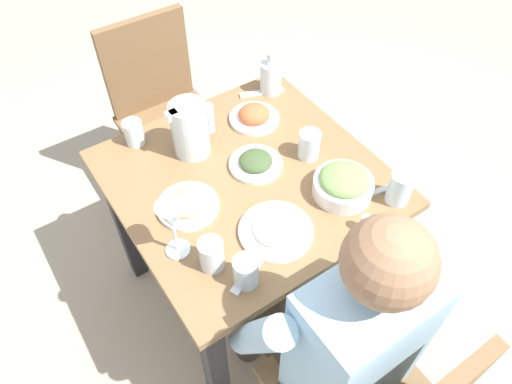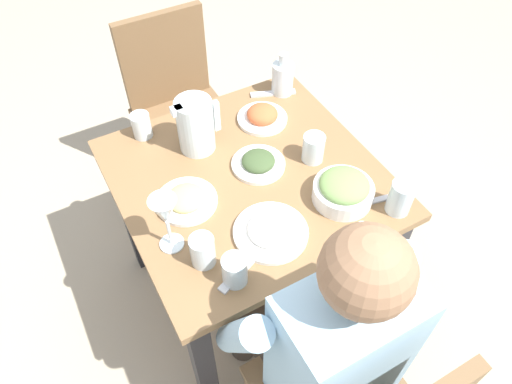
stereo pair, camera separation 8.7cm
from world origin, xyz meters
The scene contains 21 objects.
ground_plane centered at (0.00, 0.00, 0.00)m, with size 8.00×8.00×0.00m, color tan.
dining_table centered at (0.00, 0.00, 0.59)m, with size 0.81×0.81×0.72m.
chair_far centered at (0.03, 0.72, 0.49)m, with size 0.40×0.40×0.87m.
diner_near centered at (-0.07, -0.52, 0.64)m, with size 0.48×0.53×1.17m.
water_pitcher centered at (-0.08, 0.20, 0.82)m, with size 0.16×0.12×0.19m.
salad_bowl centered at (0.21, -0.22, 0.76)m, with size 0.18×0.18×0.09m.
plate_dolmas centered at (0.05, 0.02, 0.74)m, with size 0.17×0.17×0.04m.
plate_fries centered at (-0.22, -0.01, 0.74)m, with size 0.19×0.19×0.04m.
plate_yoghurt centered at (-0.05, -0.23, 0.74)m, with size 0.22×0.22×0.04m.
plate_rice_curry centered at (0.17, 0.21, 0.74)m, with size 0.18×0.18×0.06m.
water_glass_far_right centered at (-0.21, -0.32, 0.77)m, with size 0.07×0.07×0.09m, color silver.
water_glass_near_left centered at (0.33, -0.34, 0.78)m, with size 0.07×0.07×0.11m, color silver.
water_glass_near_right centered at (0.22, -0.04, 0.77)m, with size 0.07×0.07×0.10m, color silver.
water_glass_by_pitcher centered at (-0.26, -0.22, 0.77)m, with size 0.07×0.07×0.10m, color silver.
water_glass_center centered at (-0.23, 0.34, 0.77)m, with size 0.07×0.07×0.09m, color silver.
wine_glass centered at (-0.32, -0.13, 0.86)m, with size 0.08×0.08×0.20m.
oil_carafe centered at (0.32, 0.32, 0.78)m, with size 0.08×0.08×0.16m.
salt_shaker centered at (0.17, -0.36, 0.75)m, with size 0.03×0.03×0.05m.
fork_near centered at (0.28, 0.32, 0.73)m, with size 0.17×0.03×0.01m, color silver.
knife_near centered at (0.25, -0.28, 0.73)m, with size 0.18×0.02×0.01m, color silver.
fork_far centered at (-0.18, -0.30, 0.73)m, with size 0.17×0.03×0.01m, color silver.
Camera 1 is at (-0.55, -0.87, 1.85)m, focal length 33.61 mm.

